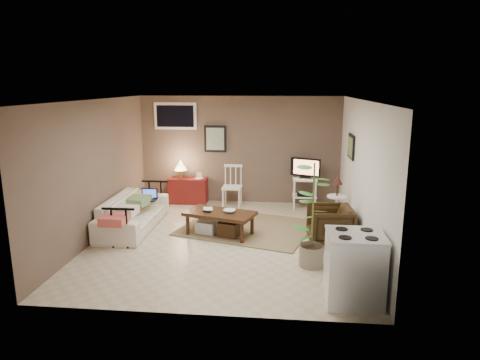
# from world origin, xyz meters

# --- Properties ---
(floor) EXTENTS (5.00, 5.00, 0.00)m
(floor) POSITION_xyz_m (0.00, 0.00, 0.00)
(floor) COLOR #C1B293
(floor) RESTS_ON ground
(art_back) EXTENTS (0.50, 0.03, 0.60)m
(art_back) POSITION_xyz_m (-0.55, 2.48, 1.45)
(art_back) COLOR black
(art_right) EXTENTS (0.03, 0.60, 0.45)m
(art_right) POSITION_xyz_m (2.23, 1.05, 1.52)
(art_right) COLOR black
(window) EXTENTS (0.96, 0.03, 0.60)m
(window) POSITION_xyz_m (-1.45, 2.48, 1.95)
(window) COLOR white
(rug) EXTENTS (2.72, 2.41, 0.02)m
(rug) POSITION_xyz_m (0.32, 0.65, 0.01)
(rug) COLOR #816A4B
(rug) RESTS_ON floor
(coffee_table) EXTENTS (1.35, 0.97, 0.46)m
(coffee_table) POSITION_xyz_m (-0.14, 0.21, 0.26)
(coffee_table) COLOR #37220F
(coffee_table) RESTS_ON floor
(sofa) EXTENTS (0.60, 2.06, 0.81)m
(sofa) POSITION_xyz_m (-1.80, 0.45, 0.40)
(sofa) COLOR silver
(sofa) RESTS_ON floor
(sofa_pillows) EXTENTS (0.40, 1.96, 0.14)m
(sofa_pillows) POSITION_xyz_m (-1.75, 0.21, 0.50)
(sofa_pillows) COLOR beige
(sofa_pillows) RESTS_ON sofa
(sofa_end_rails) EXTENTS (0.56, 2.06, 0.69)m
(sofa_end_rails) POSITION_xyz_m (-1.68, 0.45, 0.35)
(sofa_end_rails) COLOR black
(sofa_end_rails) RESTS_ON floor
(laptop) EXTENTS (0.32, 0.23, 0.22)m
(laptop) POSITION_xyz_m (-1.60, 0.80, 0.52)
(laptop) COLOR black
(laptop) RESTS_ON sofa
(red_console) EXTENTS (0.86, 0.38, 1.00)m
(red_console) POSITION_xyz_m (-1.17, 2.27, 0.34)
(red_console) COLOR maroon
(red_console) RESTS_ON floor
(spindle_chair) EXTENTS (0.42, 0.42, 0.91)m
(spindle_chair) POSITION_xyz_m (-0.13, 2.10, 0.43)
(spindle_chair) COLOR white
(spindle_chair) RESTS_ON floor
(tv_stand) EXTENTS (0.63, 0.42, 1.10)m
(tv_stand) POSITION_xyz_m (1.46, 2.15, 0.58)
(tv_stand) COLOR white
(tv_stand) RESTS_ON floor
(side_table) EXTENTS (0.37, 0.37, 0.99)m
(side_table) POSITION_xyz_m (2.00, 0.94, 0.61)
(side_table) COLOR white
(side_table) RESTS_ON floor
(armchair) EXTENTS (0.71, 0.75, 0.73)m
(armchair) POSITION_xyz_m (1.78, -0.03, 0.36)
(armchair) COLOR black
(armchair) RESTS_ON floor
(potted_plant) EXTENTS (0.40, 0.40, 1.59)m
(potted_plant) POSITION_xyz_m (1.41, -0.97, 0.85)
(potted_plant) COLOR gray
(potted_plant) RESTS_ON floor
(stove) EXTENTS (0.69, 0.64, 0.90)m
(stove) POSITION_xyz_m (1.86, -2.00, 0.45)
(stove) COLOR white
(stove) RESTS_ON floor
(bowl) EXTENTS (0.21, 0.08, 0.21)m
(bowl) POSITION_xyz_m (0.05, 0.20, 0.54)
(bowl) COLOR #37220F
(bowl) RESTS_ON coffee_table
(book_table) EXTENTS (0.16, 0.05, 0.22)m
(book_table) POSITION_xyz_m (-0.44, 0.33, 0.55)
(book_table) COLOR #37220F
(book_table) RESTS_ON coffee_table
(book_console) EXTENTS (0.15, 0.06, 0.20)m
(book_console) POSITION_xyz_m (-0.96, 2.24, 0.68)
(book_console) COLOR #37220F
(book_console) RESTS_ON red_console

